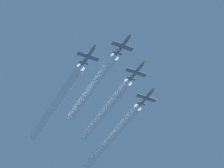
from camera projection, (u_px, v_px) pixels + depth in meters
name	position (u px, v px, depth m)	size (l,w,h in m)	color
jet_lead	(124.00, 44.00, 216.58)	(9.07, 13.21, 3.17)	slate
jet_left_wingman	(137.00, 71.00, 226.40)	(9.07, 13.21, 3.17)	slate
jet_right_wingman	(89.00, 55.00, 219.20)	(9.07, 13.21, 3.17)	slate
jet_outer_left	(147.00, 97.00, 236.23)	(9.07, 13.21, 3.17)	slate
smoke_trail_lead	(92.00, 87.00, 236.63)	(3.36, 46.28, 3.36)	white
smoke_trail_left_wingman	(106.00, 110.00, 246.61)	(3.36, 46.73, 3.36)	white
smoke_trail_right_wingman	(56.00, 104.00, 243.05)	(3.36, 57.30, 3.36)	white
smoke_trail_outer_left	(109.00, 141.00, 261.62)	(3.36, 61.79, 3.36)	white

